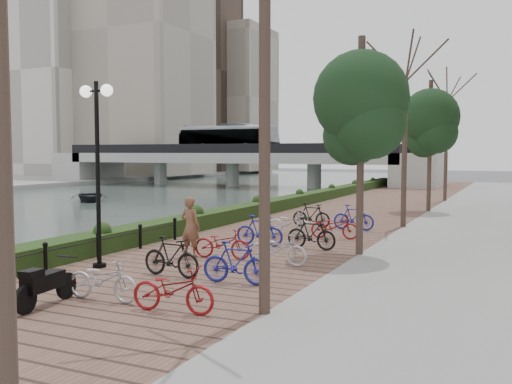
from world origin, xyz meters
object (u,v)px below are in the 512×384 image
Objects in this scene: boat at (90,196)px; pedestrian at (190,227)px; lamppost at (97,134)px; motorcycle at (47,283)px.

pedestrian is at bearing -85.97° from boat.
motorcycle is at bearing -64.77° from lamppost.
boat is at bearing 131.84° from lamppost.
lamppost is at bearing -91.61° from boat.
pedestrian is at bearing 86.36° from motorcycle.
lamppost is 27.51m from boat.
motorcycle reaches higher than boat.
pedestrian is (-0.24, 5.85, 0.42)m from motorcycle.
lamppost is at bearing 64.27° from pedestrian.
motorcycle is at bearing 97.72° from pedestrian.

